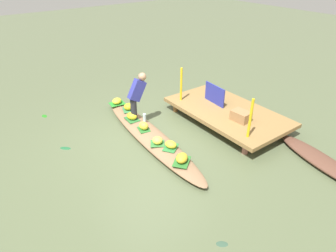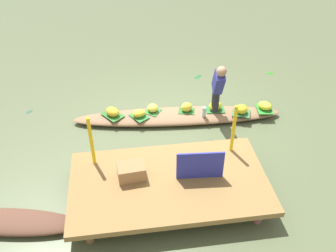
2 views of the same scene
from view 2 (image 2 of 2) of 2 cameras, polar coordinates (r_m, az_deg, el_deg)
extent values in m
plane|color=#535E40|center=(7.95, 1.48, 0.97)|extent=(40.00, 40.00, 0.00)
cube|color=olive|center=(6.08, 0.16, -8.69)|extent=(3.20, 1.80, 0.10)
cylinder|color=brown|center=(6.96, 9.83, -4.37)|extent=(0.14, 0.14, 0.25)
cylinder|color=#965E4F|center=(6.73, -11.66, -6.34)|extent=(0.14, 0.14, 0.25)
cylinder|color=#795151|center=(6.01, 13.68, -13.26)|extent=(0.14, 0.14, 0.25)
cylinder|color=brown|center=(5.75, -12.02, -16.08)|extent=(0.14, 0.14, 0.25)
ellipsoid|color=#886648|center=(7.89, 1.49, 1.52)|extent=(4.44, 0.97, 0.19)
ellipsoid|color=brown|center=(6.31, -23.23, -13.42)|extent=(2.29, 0.94, 0.17)
cube|color=#2B7536|center=(7.74, -4.48, 1.50)|extent=(0.44, 0.47, 0.01)
ellipsoid|color=yellow|center=(7.69, -4.50, 1.97)|extent=(0.32, 0.28, 0.16)
cube|color=#347542|center=(7.97, 11.20, 2.01)|extent=(0.46, 0.42, 0.01)
ellipsoid|color=gold|center=(7.92, 11.28, 2.57)|extent=(0.33, 0.34, 0.19)
cube|color=#2C6D2A|center=(7.84, -8.51, 1.68)|extent=(0.51, 0.54, 0.01)
ellipsoid|color=gold|center=(7.79, -8.56, 2.20)|extent=(0.38, 0.39, 0.17)
cube|color=#28872B|center=(8.21, 14.62, 2.58)|extent=(0.37, 0.45, 0.01)
ellipsoid|color=yellow|center=(8.17, 14.70, 3.05)|extent=(0.38, 0.39, 0.16)
cube|color=#2A6A2B|center=(7.89, 2.87, 2.34)|extent=(0.38, 0.33, 0.01)
ellipsoid|color=yellow|center=(7.84, 2.89, 2.93)|extent=(0.27, 0.24, 0.20)
cube|color=#337335|center=(7.88, -2.37, 2.29)|extent=(0.42, 0.43, 0.01)
ellipsoid|color=#F1E447|center=(7.83, -2.39, 2.79)|extent=(0.28, 0.28, 0.17)
cube|color=#2A6A30|center=(7.99, 7.24, 2.56)|extent=(0.42, 0.32, 0.01)
ellipsoid|color=yellow|center=(7.94, 7.29, 3.12)|extent=(0.35, 0.31, 0.19)
cylinder|color=#28282D|center=(7.79, 7.33, 3.96)|extent=(0.16, 0.16, 0.55)
cube|color=navy|center=(7.43, 7.78, 6.75)|extent=(0.21, 0.50, 0.59)
sphere|color=#9E7556|center=(7.14, 8.23, 8.32)|extent=(0.20, 0.20, 0.20)
cylinder|color=silver|center=(7.71, 5.59, 2.19)|extent=(0.08, 0.08, 0.21)
cube|color=#293098|center=(5.94, 4.97, -6.09)|extent=(0.76, 0.09, 0.52)
cylinder|color=yellow|center=(6.42, 10.07, -0.46)|extent=(0.06, 0.06, 0.93)
cylinder|color=yellow|center=(6.18, -11.72, -2.32)|extent=(0.06, 0.06, 0.93)
cube|color=#9A6F46|center=(6.04, -5.67, -6.97)|extent=(0.47, 0.36, 0.25)
ellipsoid|color=#33503C|center=(8.75, -20.58, 2.08)|extent=(0.21, 0.22, 0.01)
ellipsoid|color=#1E5C32|center=(9.57, 4.65, 7.58)|extent=(0.27, 0.26, 0.01)
ellipsoid|color=#22781B|center=(10.05, 15.43, 7.82)|extent=(0.22, 0.13, 0.01)
camera|label=1|loc=(10.48, -35.25, 27.13)|focal=31.92mm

